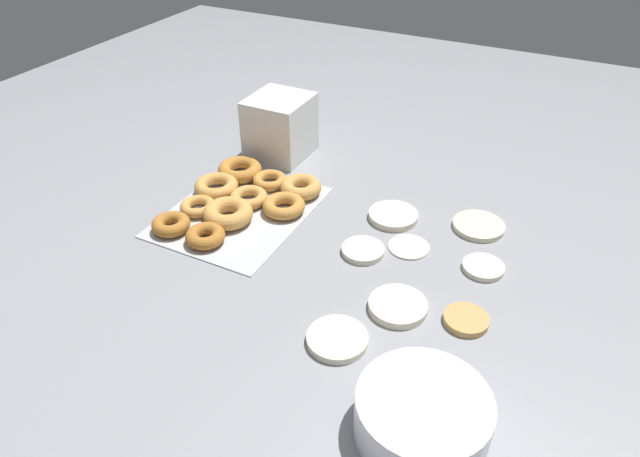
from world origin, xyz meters
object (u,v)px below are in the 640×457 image
Objects in this scene: pancake_0 at (409,246)px; batter_bowl at (422,416)px; pancake_5 at (479,226)px; pancake_7 at (466,320)px; pancake_2 at (362,250)px; pancake_1 at (483,267)px; pancake_3 at (398,306)px; pancake_6 at (337,339)px; donut_tray at (240,200)px; container_stack at (280,127)px; pancake_4 at (393,216)px.

pancake_0 is 0.44× the size of batter_bowl.
pancake_5 is 0.30m from pancake_7.
batter_bowl reaches higher than pancake_0.
pancake_1 is at bearing 103.75° from pancake_2.
pancake_3 is 1.02× the size of pancake_6.
pancake_5 is (-0.14, -0.04, 0.00)m from pancake_1.
donut_tray is at bearing -95.84° from pancake_2.
batter_bowl is at bearing 55.59° from donut_tray.
container_stack is at bearing -142.05° from pancake_6.
pancake_0 is 0.11m from pancake_4.
pancake_4 is 0.40m from pancake_6.
pancake_0 is at bearing 126.19° from pancake_2.
pancake_3 is at bearing -31.28° from pancake_1.
pancake_7 is (-0.15, 0.18, -0.00)m from pancake_6.
pancake_5 is at bearing -174.58° from batter_bowl.
pancake_2 is 0.48m from container_stack.
pancake_3 is at bearing 13.47° from pancake_0.
pancake_7 is (0.30, 0.05, 0.00)m from pancake_5.
pancake_4 is 0.35m from donut_tray.
batter_bowl is (0.39, 0.57, 0.02)m from donut_tray.
pancake_4 is 0.19m from pancake_5.
pancake_1 is 0.22× the size of donut_tray.
pancake_3 is at bearing -152.34° from batter_bowl.
pancake_7 reaches higher than pancake_0.
batter_bowl is 0.90m from container_stack.
pancake_7 is at bearing 45.42° from pancake_0.
pancake_2 is at bearing 84.16° from donut_tray.
batter_bowl is 1.22× the size of container_stack.
container_stack is at bearing -136.94° from batter_bowl.
pancake_4 is (-0.15, 0.01, 0.00)m from pancake_2.
pancake_3 is 0.33m from pancake_5.
pancake_0 is 0.45m from batter_bowl.
pancake_7 is at bearing 128.36° from pancake_6.
pancake_2 is at bearing -4.69° from pancake_4.
donut_tray reaches higher than pancake_4.
pancake_0 is 0.78× the size of pancake_4.
pancake_0 is 0.23m from pancake_7.
container_stack reaches higher than pancake_1.
pancake_2 is at bearing -76.25° from pancake_1.
pancake_7 is (0.10, 0.25, 0.00)m from pancake_2.
batter_bowl is (0.41, 0.01, 0.03)m from pancake_1.
pancake_0 is 0.31m from pancake_6.
pancake_0 is 0.23× the size of donut_tray.
pancake_1 is 0.42m from batter_bowl.
pancake_4 is at bearing -111.45° from pancake_1.
container_stack reaches higher than donut_tray.
pancake_3 is at bearing 44.74° from pancake_2.
pancake_2 is (0.06, -0.24, 0.00)m from pancake_1.
pancake_6 is at bearing -29.79° from pancake_1.
pancake_6 is 0.70m from container_stack.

